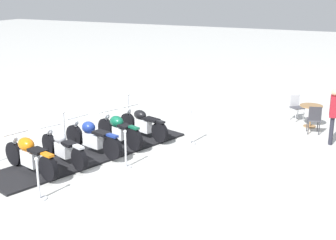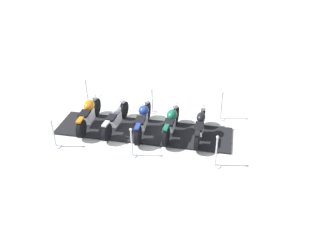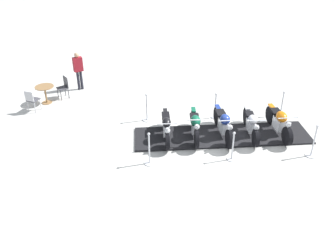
{
  "view_description": "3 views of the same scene",
  "coord_description": "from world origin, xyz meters",
  "px_view_note": "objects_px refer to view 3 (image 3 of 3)",
  "views": [
    {
      "loc": [
        -10.32,
        -7.34,
        4.72
      ],
      "look_at": [
        0.84,
        -1.97,
        1.06
      ],
      "focal_mm": 49.51,
      "sensor_mm": 36.0,
      "label": 1
    },
    {
      "loc": [
        -0.3,
        -9.93,
        6.62
      ],
      "look_at": [
        0.76,
        -0.98,
        1.04
      ],
      "focal_mm": 35.88,
      "sensor_mm": 36.0,
      "label": 2
    },
    {
      "loc": [
        5.84,
        9.22,
        6.67
      ],
      "look_at": [
        1.77,
        -0.77,
        0.64
      ],
      "focal_mm": 38.03,
      "sensor_mm": 36.0,
      "label": 3
    }
  ],
  "objects_px": {
    "motorcycle_black": "(166,127)",
    "stanchion_right_front": "(149,154)",
    "motorcycle_navy": "(223,124)",
    "bystander_person": "(78,68)",
    "stanchion_right_rear": "(313,147)",
    "stanchion_left_mid": "(215,109)",
    "stanchion_right_mid": "(232,150)",
    "cafe_table": "(45,91)",
    "stanchion_left_front": "(147,112)",
    "cafe_chair_across_table": "(64,86)",
    "motorcycle_chrome": "(251,124)",
    "motorcycle_copper": "(279,122)",
    "motorcycle_forest": "(195,125)",
    "cafe_chair_near_table": "(32,99)",
    "stanchion_left_rear": "(281,108)"
  },
  "relations": [
    {
      "from": "stanchion_left_front",
      "to": "cafe_chair_across_table",
      "type": "distance_m",
      "value": 4.17
    },
    {
      "from": "stanchion_right_rear",
      "to": "motorcycle_copper",
      "type": "bearing_deg",
      "value": -82.77
    },
    {
      "from": "motorcycle_black",
      "to": "motorcycle_navy",
      "type": "relative_size",
      "value": 0.9
    },
    {
      "from": "motorcycle_navy",
      "to": "stanchion_left_front",
      "type": "bearing_deg",
      "value": -121.37
    },
    {
      "from": "stanchion_right_rear",
      "to": "stanchion_left_mid",
      "type": "xyz_separation_m",
      "value": [
        1.65,
        -3.47,
        0.02
      ]
    },
    {
      "from": "motorcycle_copper",
      "to": "stanchion_left_rear",
      "type": "bearing_deg",
      "value": 154.01
    },
    {
      "from": "stanchion_left_rear",
      "to": "cafe_chair_near_table",
      "type": "xyz_separation_m",
      "value": [
        8.98,
        -4.01,
        0.21
      ]
    },
    {
      "from": "motorcycle_chrome",
      "to": "stanchion_left_front",
      "type": "xyz_separation_m",
      "value": [
        3.02,
        -2.47,
        -0.14
      ]
    },
    {
      "from": "motorcycle_forest",
      "to": "stanchion_right_mid",
      "type": "distance_m",
      "value": 1.7
    },
    {
      "from": "motorcycle_chrome",
      "to": "stanchion_right_front",
      "type": "height_order",
      "value": "stanchion_right_front"
    },
    {
      "from": "motorcycle_navy",
      "to": "stanchion_right_rear",
      "type": "bearing_deg",
      "value": 59.66
    },
    {
      "from": "motorcycle_navy",
      "to": "cafe_chair_near_table",
      "type": "relative_size",
      "value": 2.48
    },
    {
      "from": "cafe_chair_near_table",
      "to": "stanchion_right_rear",
      "type": "bearing_deg",
      "value": -86.27
    },
    {
      "from": "cafe_chair_across_table",
      "to": "stanchion_left_front",
      "type": "bearing_deg",
      "value": 112.58
    },
    {
      "from": "motorcycle_chrome",
      "to": "motorcycle_copper",
      "type": "bearing_deg",
      "value": 94.18
    },
    {
      "from": "stanchion_right_rear",
      "to": "bystander_person",
      "type": "relative_size",
      "value": 0.67
    },
    {
      "from": "motorcycle_black",
      "to": "stanchion_right_front",
      "type": "height_order",
      "value": "stanchion_right_front"
    },
    {
      "from": "stanchion_left_rear",
      "to": "motorcycle_forest",
      "type": "bearing_deg",
      "value": 3.99
    },
    {
      "from": "stanchion_left_mid",
      "to": "bystander_person",
      "type": "distance_m",
      "value": 6.42
    },
    {
      "from": "motorcycle_black",
      "to": "cafe_chair_across_table",
      "type": "distance_m",
      "value": 5.55
    },
    {
      "from": "stanchion_left_rear",
      "to": "bystander_person",
      "type": "bearing_deg",
      "value": -38.65
    },
    {
      "from": "bystander_person",
      "to": "stanchion_right_mid",
      "type": "bearing_deg",
      "value": 17.44
    },
    {
      "from": "stanchion_left_rear",
      "to": "stanchion_right_mid",
      "type": "relative_size",
      "value": 1.0
    },
    {
      "from": "motorcycle_black",
      "to": "stanchion_left_rear",
      "type": "distance_m",
      "value": 4.84
    },
    {
      "from": "stanchion_left_front",
      "to": "cafe_chair_across_table",
      "type": "height_order",
      "value": "stanchion_left_front"
    },
    {
      "from": "stanchion_left_mid",
      "to": "cafe_table",
      "type": "xyz_separation_m",
      "value": [
        5.92,
        -3.81,
        0.19
      ]
    },
    {
      "from": "cafe_chair_across_table",
      "to": "stanchion_right_front",
      "type": "bearing_deg",
      "value": 90.29
    },
    {
      "from": "cafe_chair_near_table",
      "to": "motorcycle_black",
      "type": "bearing_deg",
      "value": -90.64
    },
    {
      "from": "motorcycle_black",
      "to": "cafe_table",
      "type": "height_order",
      "value": "motorcycle_black"
    },
    {
      "from": "stanchion_right_rear",
      "to": "cafe_table",
      "type": "distance_m",
      "value": 10.5
    },
    {
      "from": "motorcycle_navy",
      "to": "bystander_person",
      "type": "relative_size",
      "value": 1.31
    },
    {
      "from": "cafe_chair_across_table",
      "to": "motorcycle_navy",
      "type": "bearing_deg",
      "value": 114.59
    },
    {
      "from": "motorcycle_navy",
      "to": "stanchion_left_mid",
      "type": "height_order",
      "value": "stanchion_left_mid"
    },
    {
      "from": "motorcycle_forest",
      "to": "cafe_chair_near_table",
      "type": "relative_size",
      "value": 2.16
    },
    {
      "from": "motorcycle_forest",
      "to": "motorcycle_navy",
      "type": "xyz_separation_m",
      "value": [
        -0.95,
        0.3,
        -0.0
      ]
    },
    {
      "from": "stanchion_right_mid",
      "to": "cafe_chair_across_table",
      "type": "relative_size",
      "value": 1.09
    },
    {
      "from": "motorcycle_forest",
      "to": "bystander_person",
      "type": "xyz_separation_m",
      "value": [
        2.95,
        -5.75,
        0.51
      ]
    },
    {
      "from": "stanchion_left_rear",
      "to": "stanchion_left_front",
      "type": "distance_m",
      "value": 5.26
    },
    {
      "from": "stanchion_right_front",
      "to": "stanchion_right_rear",
      "type": "bearing_deg",
      "value": 162.35
    },
    {
      "from": "motorcycle_forest",
      "to": "motorcycle_navy",
      "type": "bearing_deg",
      "value": 93.55
    },
    {
      "from": "motorcycle_forest",
      "to": "stanchion_right_rear",
      "type": "relative_size",
      "value": 1.7
    },
    {
      "from": "stanchion_right_rear",
      "to": "stanchion_left_front",
      "type": "xyz_separation_m",
      "value": [
        4.16,
        -4.27,
        -0.01
      ]
    },
    {
      "from": "cafe_table",
      "to": "stanchion_left_mid",
      "type": "bearing_deg",
      "value": 147.23
    },
    {
      "from": "motorcycle_forest",
      "to": "stanchion_left_rear",
      "type": "distance_m",
      "value": 3.91
    },
    {
      "from": "motorcycle_chrome",
      "to": "bystander_person",
      "type": "xyz_separation_m",
      "value": [
        4.85,
        -6.35,
        0.55
      ]
    },
    {
      "from": "motorcycle_forest",
      "to": "cafe_chair_near_table",
      "type": "bearing_deg",
      "value": -109.02
    },
    {
      "from": "motorcycle_black",
      "to": "stanchion_left_front",
      "type": "xyz_separation_m",
      "value": [
        0.17,
        -1.56,
        -0.16
      ]
    },
    {
      "from": "stanchion_right_rear",
      "to": "stanchion_right_mid",
      "type": "height_order",
      "value": "stanchion_right_rear"
    },
    {
      "from": "motorcycle_forest",
      "to": "stanchion_right_rear",
      "type": "height_order",
      "value": "stanchion_right_rear"
    },
    {
      "from": "motorcycle_black",
      "to": "stanchion_right_rear",
      "type": "relative_size",
      "value": 1.76
    }
  ]
}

